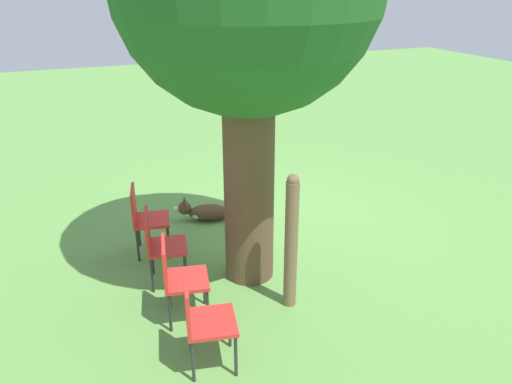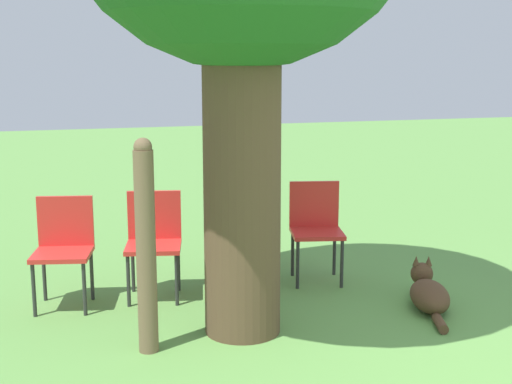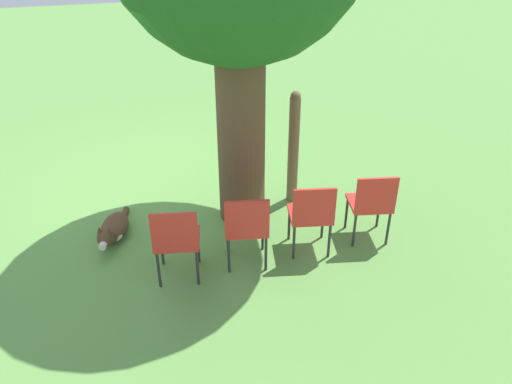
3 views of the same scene
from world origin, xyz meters
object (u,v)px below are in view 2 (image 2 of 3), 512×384
fence_post (146,246)px  red_chair_0 (316,224)px  dog (428,293)px  red_chair_1 (238,230)px  red_chair_3 (64,243)px  red_chair_2 (154,236)px

fence_post → red_chair_0: bearing=-54.3°
dog → red_chair_1: (0.89, 1.33, 0.38)m
fence_post → red_chair_1: size_ratio=1.69×
red_chair_0 → red_chair_3: (-0.08, 2.14, 0.00)m
red_chair_0 → red_chair_1: (-0.03, 0.71, 0.00)m
red_chair_0 → red_chair_2: same height
red_chair_0 → red_chair_1: bearing=-76.3°
red_chair_1 → red_chair_2: (-0.03, 0.71, 0.00)m
fence_post → red_chair_3: fence_post is taller
fence_post → red_chair_3: (1.09, 0.52, -0.23)m
red_chair_2 → dog: bearing=78.6°
red_chair_2 → fence_post: bearing=1.7°
red_chair_0 → red_chair_3: 2.15m
red_chair_0 → dog: bearing=45.2°
dog → red_chair_2: (0.87, 2.04, 0.38)m
red_chair_3 → red_chair_1: bearing=103.7°
red_chair_0 → red_chair_3: same height
fence_post → red_chair_1: 1.48m
dog → fence_post: 2.33m
dog → red_chair_3: size_ratio=1.12×
red_chair_0 → red_chair_2: size_ratio=1.00×
dog → red_chair_2: red_chair_2 is taller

